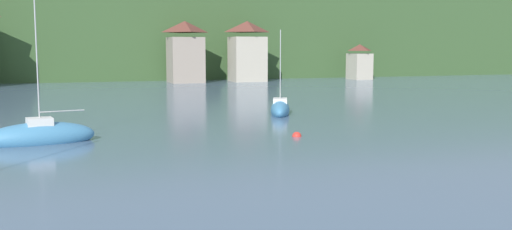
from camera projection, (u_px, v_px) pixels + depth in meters
wooded_hillside at (124, 41)px, 124.78m from camera, size 352.00×65.97×29.00m
shore_building_westcentral at (185, 53)px, 86.66m from camera, size 5.09×5.92×9.20m
shore_building_central at (247, 52)px, 89.37m from camera, size 5.26×5.11×9.31m
shore_building_eastcentral at (359, 62)px, 95.24m from camera, size 3.18×4.00×5.78m
sailboat_mid_0 at (40, 136)px, 31.61m from camera, size 6.11×2.90×8.83m
sailboat_far_4 at (280, 109)px, 45.59m from camera, size 3.41×5.69×7.04m
mooring_buoy_near at (297, 136)px, 34.06m from camera, size 0.56×0.56×0.56m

